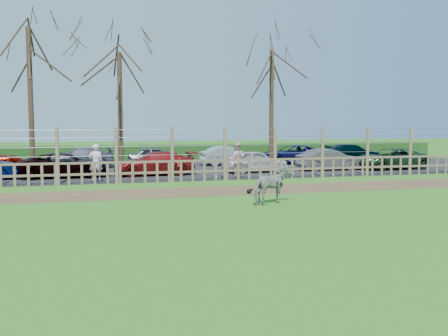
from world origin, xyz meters
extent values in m
plane|color=#54A338|center=(0.00, 0.00, 0.00)|extent=(120.00, 120.00, 0.00)
cube|color=brown|center=(0.00, 4.50, 0.01)|extent=(34.00, 2.80, 0.01)
cube|color=#232326|center=(0.00, 14.50, 0.02)|extent=(44.00, 13.00, 0.04)
cube|color=#1E4716|center=(0.00, 21.50, 0.55)|extent=(46.00, 2.00, 1.10)
cube|color=brown|center=(0.00, 8.00, 0.45)|extent=(30.00, 0.06, 0.10)
cube|color=brown|center=(0.00, 8.00, 0.95)|extent=(30.00, 0.06, 0.10)
cylinder|color=brown|center=(-5.00, 8.00, 1.25)|extent=(0.16, 0.16, 2.50)
cylinder|color=brown|center=(-2.50, 8.00, 1.25)|extent=(0.16, 0.16, 2.50)
cylinder|color=brown|center=(0.00, 8.00, 1.25)|extent=(0.16, 0.16, 2.50)
cylinder|color=brown|center=(2.50, 8.00, 1.25)|extent=(0.16, 0.16, 2.50)
cylinder|color=brown|center=(5.00, 8.00, 1.25)|extent=(0.16, 0.16, 2.50)
cylinder|color=brown|center=(7.50, 8.00, 1.25)|extent=(0.16, 0.16, 2.50)
cylinder|color=brown|center=(10.00, 8.00, 1.25)|extent=(0.16, 0.16, 2.50)
cylinder|color=brown|center=(12.50, 8.00, 1.25)|extent=(0.16, 0.16, 2.50)
cylinder|color=gray|center=(0.00, 8.00, 1.25)|extent=(30.00, 0.02, 0.02)
cylinder|color=gray|center=(0.00, 8.00, 1.65)|extent=(30.00, 0.02, 0.02)
cylinder|color=gray|center=(0.00, 8.00, 2.05)|extent=(30.00, 0.02, 0.02)
cylinder|color=gray|center=(0.00, 8.00, 2.40)|extent=(30.00, 0.02, 0.02)
cylinder|color=#3D2B1E|center=(-6.50, 12.50, 3.75)|extent=(0.26, 0.26, 7.50)
cylinder|color=#3D2B1E|center=(-2.00, 13.50, 3.25)|extent=(0.26, 0.26, 6.50)
cylinder|color=#3D2B1E|center=(7.00, 14.00, 3.50)|extent=(0.26, 0.26, 7.00)
imported|color=gray|center=(2.28, 0.90, 0.64)|extent=(1.66, 1.33, 1.28)
imported|color=silver|center=(-3.39, 8.71, 0.90)|extent=(0.65, 0.45, 1.72)
imported|color=beige|center=(3.31, 8.90, 0.90)|extent=(0.85, 0.66, 1.72)
sphere|color=black|center=(2.23, 3.42, 0.09)|extent=(0.18, 0.18, 0.18)
sphere|color=black|center=(2.34, 3.42, 0.16)|extent=(0.09, 0.09, 0.09)
imported|color=black|center=(-4.85, 10.93, 0.64)|extent=(4.36, 2.09, 1.20)
imported|color=maroon|center=(-0.47, 10.86, 0.64)|extent=(4.23, 1.92, 1.20)
imported|color=white|center=(4.98, 10.93, 0.64)|extent=(3.53, 1.43, 1.20)
imported|color=#625A62|center=(9.40, 11.09, 0.64)|extent=(3.68, 1.40, 1.20)
imported|color=#204626|center=(13.13, 10.75, 0.64)|extent=(4.43, 2.24, 1.20)
imported|color=slate|center=(-4.35, 15.88, 0.64)|extent=(4.32, 2.20, 1.20)
imported|color=#565A63|center=(0.27, 16.10, 0.64)|extent=(3.56, 1.52, 1.20)
imported|color=#AFC6C0|center=(4.82, 15.78, 0.64)|extent=(3.69, 1.43, 1.20)
imported|color=#12114E|center=(9.10, 15.76, 0.64)|extent=(4.43, 2.24, 1.20)
imported|color=black|center=(13.75, 16.24, 0.64)|extent=(4.24, 1.97, 1.20)
camera|label=1|loc=(-3.51, -14.60, 2.70)|focal=40.00mm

